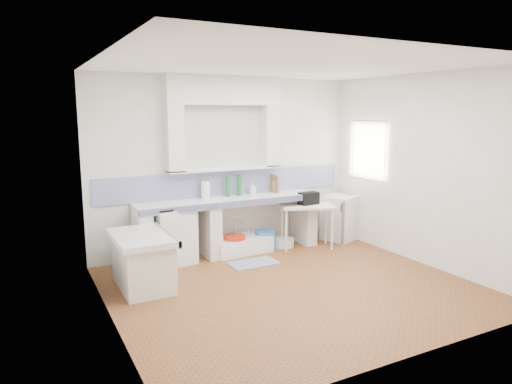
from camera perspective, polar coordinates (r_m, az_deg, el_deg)
name	(u,v)px	position (r m, az deg, el deg)	size (l,w,h in m)	color
floor	(292,287)	(6.16, 4.41, -11.56)	(4.50, 4.50, 0.00)	brown
ceiling	(295,65)	(5.76, 4.78, 15.34)	(4.50, 4.50, 0.00)	white
wall_back	(228,165)	(7.55, -3.53, 3.38)	(4.50, 4.50, 0.00)	white
wall_front	(416,210)	(4.27, 19.04, -2.07)	(4.50, 4.50, 0.00)	white
wall_left	(107,195)	(4.99, -17.86, -0.36)	(4.50, 4.50, 0.00)	white
wall_right	(423,170)	(7.24, 19.85, 2.55)	(4.50, 4.50, 0.00)	white
alcove_mass	(224,90)	(7.36, -3.94, 12.38)	(1.90, 0.25, 0.45)	white
window_frame	(376,150)	(8.19, 14.59, 4.99)	(0.35, 0.86, 1.06)	#382111
lace_valance	(371,128)	(8.08, 13.93, 7.66)	(0.01, 0.84, 0.24)	white
counter_slab	(230,201)	(7.32, -3.24, -1.09)	(3.00, 0.60, 0.08)	white
counter_lip	(237,204)	(7.07, -2.30, -1.47)	(3.00, 0.04, 0.10)	navy
counter_pier_left	(143,239)	(6.98, -13.78, -5.70)	(0.20, 0.55, 0.82)	white
counter_pier_mid	(210,231)	(7.29, -5.72, -4.81)	(0.20, 0.55, 0.82)	white
counter_pier_right	(304,219)	(8.08, 5.89, -3.36)	(0.20, 0.55, 0.82)	white
peninsula_top	(142,238)	(6.12, -13.87, -5.46)	(0.70, 1.10, 0.08)	white
peninsula_base	(143,264)	(6.22, -13.74, -8.58)	(0.60, 1.00, 0.62)	white
peninsula_lip	(167,234)	(6.20, -10.90, -5.15)	(0.04, 1.10, 0.10)	navy
backsplash	(228,183)	(7.58, -3.46, 1.12)	(4.27, 0.03, 0.40)	navy
stove	(172,235)	(7.07, -10.33, -5.26)	(0.60, 0.58, 0.84)	white
sink	(240,245)	(7.54, -1.94, -6.58)	(0.96, 0.52, 0.23)	white
side_table	(307,226)	(7.80, 6.25, -4.21)	(0.87, 0.48, 0.04)	white
fridge	(340,218)	(8.35, 10.25, -3.13)	(0.51, 0.51, 0.79)	white
bucket_red	(235,245)	(7.39, -2.62, -6.57)	(0.34, 0.34, 0.32)	red
bucket_orange	(241,246)	(7.48, -1.89, -6.68)	(0.26, 0.26, 0.24)	orange
bucket_blue	(265,240)	(7.68, 1.14, -5.94)	(0.34, 0.34, 0.31)	blue
basin_white	(283,242)	(7.89, 3.34, -6.19)	(0.37, 0.37, 0.14)	white
water_bottle_a	(227,242)	(7.63, -3.54, -6.19)	(0.08, 0.08, 0.28)	silver
water_bottle_b	(249,239)	(7.78, -0.93, -5.78)	(0.08, 0.08, 0.30)	silver
black_bag	(309,198)	(7.77, 6.48, -0.77)	(0.33, 0.19, 0.21)	black
green_bottle_a	(228,186)	(7.43, -3.50, 0.69)	(0.07, 0.07, 0.33)	#1B6828
green_bottle_b	(239,185)	(7.52, -2.06, 0.82)	(0.07, 0.07, 0.34)	#1B6828
knife_block	(275,186)	(7.83, 2.33, 0.69)	(0.10, 0.08, 0.20)	olive
cutting_board	(274,184)	(7.82, 2.26, 1.03)	(0.02, 0.22, 0.30)	olive
paper_towel	(205,190)	(7.29, -6.25, 0.24)	(0.14, 0.14, 0.27)	white
soap_bottle	(252,188)	(7.63, -0.44, 0.49)	(0.10, 0.10, 0.21)	white
rug	(254,263)	(7.03, -0.31, -8.73)	(0.73, 0.42, 0.01)	#3E4A89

